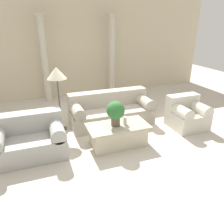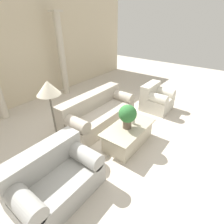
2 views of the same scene
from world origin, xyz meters
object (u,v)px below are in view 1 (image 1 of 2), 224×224
coffee_table (118,135)px  potted_plant (116,111)px  sofa_long (111,111)px  floor_lamp (57,76)px  loveseat (29,139)px  armchair (187,114)px

coffee_table → potted_plant: potted_plant is taller
sofa_long → floor_lamp: (-1.25, 0.03, 0.99)m
potted_plant → floor_lamp: size_ratio=0.34×
sofa_long → loveseat: bearing=-157.3°
loveseat → floor_lamp: (0.72, 0.86, 0.98)m
sofa_long → potted_plant: (-0.28, -1.07, 0.43)m
armchair → sofa_long: bearing=153.1°
potted_plant → floor_lamp: bearing=131.3°
coffee_table → potted_plant: 0.53m
potted_plant → armchair: bearing=6.4°
loveseat → floor_lamp: bearing=50.0°
sofa_long → floor_lamp: floor_lamp is taller
coffee_table → armchair: size_ratio=1.55×
floor_lamp → sofa_long: bearing=-1.6°
loveseat → sofa_long: bearing=22.7°
sofa_long → coffee_table: sofa_long is taller
loveseat → floor_lamp: floor_lamp is taller
sofa_long → armchair: size_ratio=2.50×
potted_plant → armchair: 2.01m
loveseat → floor_lamp: 1.49m
sofa_long → potted_plant: bearing=-104.8°
floor_lamp → armchair: bearing=-16.8°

